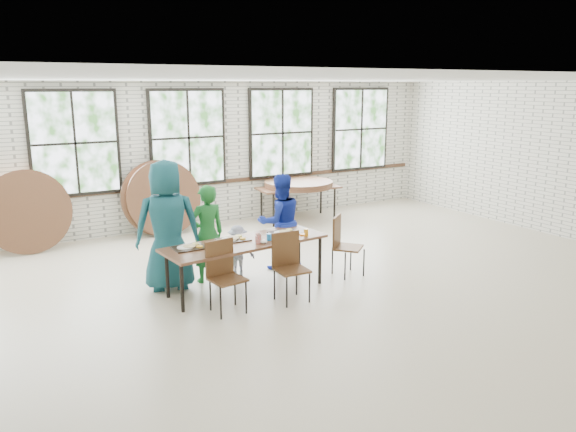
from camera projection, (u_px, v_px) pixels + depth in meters
name	position (u px, v px, depth m)	size (l,w,h in m)	color
room	(188.00, 140.00, 11.44)	(12.00, 12.00, 12.00)	#C4B49C
dining_table	(246.00, 245.00, 8.04)	(2.47, 1.03, 0.74)	brown
chair_near_left	(224.00, 270.00, 7.36)	(0.47, 0.46, 0.95)	#4F311A
chair_near_right	(289.00, 261.00, 7.74)	(0.44, 0.43, 0.95)	#4F311A
chair_spare	(342.00, 240.00, 8.75)	(0.58, 0.58, 0.95)	#4F311A
adult_teal	(167.00, 225.00, 8.07)	(0.93, 0.61, 1.91)	navy
adult_green	(207.00, 234.00, 8.41)	(0.54, 0.36, 1.49)	#1B6627
toddler	(238.00, 251.00, 8.74)	(0.52, 0.30, 0.81)	#13193D
adult_blue	(280.00, 222.00, 9.02)	(0.76, 0.59, 1.55)	#162A9D
storage_table	(298.00, 189.00, 12.32)	(1.87, 0.93, 0.74)	brown
tabletop_clutter	(251.00, 240.00, 8.03)	(1.98, 0.62, 0.11)	black
round_tops_stacked	(299.00, 184.00, 12.29)	(1.50, 1.50, 0.13)	brown
round_tops_leaning	(120.00, 203.00, 10.69)	(3.98, 0.44, 1.49)	brown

